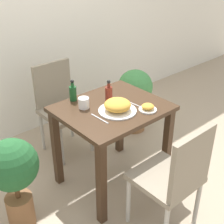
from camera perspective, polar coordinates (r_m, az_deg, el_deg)
The scene contains 14 objects.
ground_plane at distance 2.91m, azimuth 0.00°, elevation -12.30°, with size 16.00×16.00×0.00m, color tan.
wall_back at distance 3.34m, azimuth -15.54°, elevation 17.20°, with size 8.00×0.05×2.60m.
dining_table at distance 2.55m, azimuth 0.00°, elevation -1.83°, with size 0.83×0.70×0.76m.
chair_near at distance 2.21m, azimuth 11.42°, elevation -11.33°, with size 0.42×0.42×0.90m.
chair_far at distance 3.11m, azimuth -9.45°, elevation 1.62°, with size 0.42×0.42×0.90m.
food_plate at distance 2.39m, azimuth 1.01°, elevation 1.08°, with size 0.30×0.30×0.10m.
side_plate at distance 2.43m, azimuth 6.57°, elevation 0.79°, with size 0.14×0.14×0.05m.
drink_cup at distance 2.45m, azimuth -5.19°, elevation 1.67°, with size 0.09×0.09×0.09m.
sauce_bottle at distance 2.57m, azimuth -7.17°, elevation 3.57°, with size 0.06×0.06×0.18m.
condiment_bottle at distance 2.54m, azimuth -0.60°, elevation 3.51°, with size 0.06×0.06×0.18m.
fork_utensil at distance 2.31m, azimuth -2.28°, elevation -1.22°, with size 0.01×0.19×0.00m.
spoon_utensil at distance 2.52m, azimuth 4.01°, elevation 1.45°, with size 0.03×0.17×0.00m.
potted_plant_left at distance 2.32m, azimuth -17.55°, elevation -10.66°, with size 0.37×0.37×0.75m.
potted_plant_right at distance 3.43m, azimuth 4.20°, elevation 3.29°, with size 0.38×0.38×0.72m.
Camera 1 is at (-1.45, -1.65, 1.91)m, focal length 50.00 mm.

